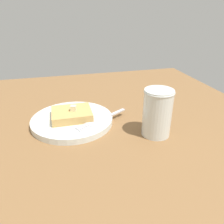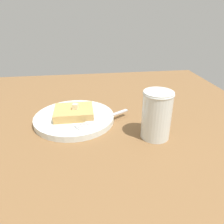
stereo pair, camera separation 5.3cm
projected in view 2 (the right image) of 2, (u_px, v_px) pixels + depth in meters
The scene contains 6 objects.
table_surface at pixel (79, 140), 52.03cm from camera, with size 104.92×104.92×2.24cm, color brown.
plate at pixel (74, 118), 58.13cm from camera, with size 21.05×21.05×1.55cm.
toast_slice_center at pixel (74, 112), 57.39cm from camera, with size 8.53×10.03×2.06cm, color tan.
butter_pat_primary at pixel (75, 106), 56.41cm from camera, with size 1.42×1.28×1.42cm, color beige.
fork at pixel (100, 119), 55.55cm from camera, with size 9.33×14.53×0.36cm.
syrup_jar at pixel (156, 117), 49.30cm from camera, with size 6.89×6.89×11.23cm.
Camera 2 is at (-44.44, -1.77, 30.05)cm, focal length 35.00 mm.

